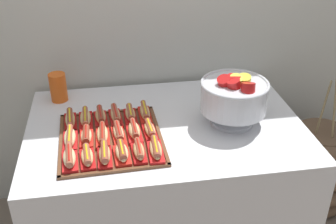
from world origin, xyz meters
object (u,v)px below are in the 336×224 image
(hot_dog_2, at_px, (105,155))
(hot_dog_16, at_px, (130,114))
(hot_dog_17, at_px, (145,112))
(punch_bowl, at_px, (234,96))
(hot_dog_10, at_px, (134,131))
(hot_dog_12, at_px, (70,120))
(hot_dog_11, at_px, (150,130))
(cup_stack, at_px, (58,87))
(hot_dog_1, at_px, (87,157))
(hot_dog_5, at_px, (156,149))
(hot_dog_6, at_px, (70,138))
(hot_dog_14, at_px, (101,117))
(hot_dog_13, at_px, (86,119))
(serving_tray, at_px, (111,139))
(hot_dog_7, at_px, (86,136))
(hot_dog_0, at_px, (69,158))
(hot_dog_8, at_px, (103,135))
(hot_dog_9, at_px, (119,133))
(hot_dog_15, at_px, (116,115))
(hot_dog_4, at_px, (139,151))
(buffet_table, at_px, (166,182))
(floor_vase, at_px, (316,168))

(hot_dog_2, height_order, hot_dog_16, hot_dog_2)
(hot_dog_17, xyz_separation_m, punch_bowl, (0.43, -0.11, 0.12))
(hot_dog_10, height_order, hot_dog_12, hot_dog_10)
(hot_dog_11, relative_size, cup_stack, 1.04)
(hot_dog_1, distance_m, hot_dog_5, 0.30)
(hot_dog_6, distance_m, hot_dog_14, 0.22)
(hot_dog_11, distance_m, hot_dog_13, 0.34)
(serving_tray, xyz_separation_m, punch_bowl, (0.61, 0.06, 0.15))
(hot_dog_2, bearing_deg, hot_dog_7, 116.24)
(hot_dog_1, height_order, hot_dog_13, hot_dog_13)
(hot_dog_0, relative_size, hot_dog_17, 0.92)
(hot_dog_2, height_order, hot_dog_10, hot_dog_10)
(hot_dog_2, xyz_separation_m, hot_dog_8, (-0.01, 0.16, -0.00))
(hot_dog_0, xyz_separation_m, hot_dog_5, (0.37, 0.01, -0.00))
(hot_dog_7, bearing_deg, hot_dog_12, 116.24)
(serving_tray, relative_size, hot_dog_5, 2.99)
(hot_dog_7, distance_m, hot_dog_14, 0.18)
(hot_dog_9, xyz_separation_m, hot_dog_13, (-0.16, 0.16, 0.00))
(hot_dog_8, relative_size, hot_dog_9, 1.04)
(hot_dog_15, bearing_deg, hot_dog_17, 1.80)
(hot_dog_2, distance_m, hot_dog_16, 0.36)
(hot_dog_16, distance_m, hot_dog_17, 0.08)
(hot_dog_11, bearing_deg, hot_dog_14, 145.55)
(hot_dog_4, distance_m, hot_dog_15, 0.34)
(hot_dog_10, bearing_deg, hot_dog_14, 134.07)
(hot_dog_16, bearing_deg, hot_dog_15, -178.20)
(hot_dog_16, height_order, hot_dog_17, hot_dog_17)
(hot_dog_5, bearing_deg, hot_dog_4, -178.20)
(punch_bowl, height_order, cup_stack, punch_bowl)
(buffet_table, xyz_separation_m, hot_dog_17, (-0.10, 0.06, 0.41))
(hot_dog_0, bearing_deg, hot_dog_16, 49.53)
(hot_dog_6, height_order, hot_dog_11, hot_dog_6)
(hot_dog_4, relative_size, hot_dog_7, 1.06)
(hot_dog_12, xyz_separation_m, hot_dog_13, (0.07, 0.00, -0.00))
(hot_dog_10, bearing_deg, hot_dog_11, 1.80)
(hot_dog_0, bearing_deg, hot_dog_14, 67.36)
(hot_dog_1, relative_size, hot_dog_9, 0.92)
(hot_dog_7, distance_m, hot_dog_11, 0.30)
(hot_dog_11, bearing_deg, hot_dog_13, 152.99)
(floor_vase, bearing_deg, buffet_table, -170.26)
(hot_dog_9, bearing_deg, hot_dog_15, 91.80)
(hot_dog_14, bearing_deg, hot_dog_4, -63.76)
(hot_dog_0, bearing_deg, hot_dog_17, 43.15)
(hot_dog_1, relative_size, hot_dog_11, 0.98)
(hot_dog_13, bearing_deg, hot_dog_0, -101.00)
(hot_dog_15, bearing_deg, punch_bowl, -10.23)
(hot_dog_16, bearing_deg, hot_dog_10, -88.20)
(serving_tray, bearing_deg, hot_dog_13, 126.09)
(hot_dog_13, bearing_deg, serving_tray, -53.91)
(hot_dog_0, relative_size, hot_dog_4, 1.02)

